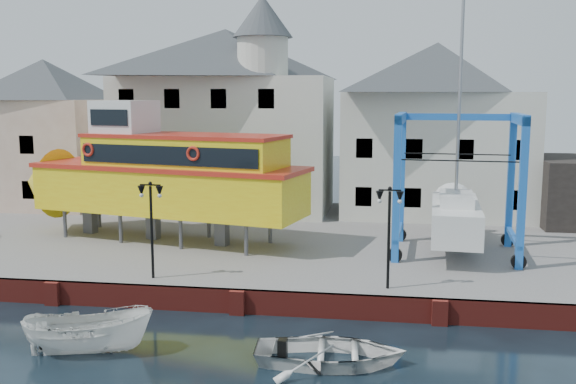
# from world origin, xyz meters

# --- Properties ---
(ground) EXTENTS (140.00, 140.00, 0.00)m
(ground) POSITION_xyz_m (0.00, 0.00, 0.00)
(ground) COLOR black
(ground) RESTS_ON ground
(hardstanding) EXTENTS (44.00, 22.00, 1.00)m
(hardstanding) POSITION_xyz_m (0.00, 11.00, 0.50)
(hardstanding) COLOR #64615F
(hardstanding) RESTS_ON ground
(quay_wall) EXTENTS (44.00, 0.47, 1.00)m
(quay_wall) POSITION_xyz_m (-0.00, 0.10, 0.50)
(quay_wall) COLOR maroon
(quay_wall) RESTS_ON ground
(building_pink) EXTENTS (8.00, 7.00, 10.30)m
(building_pink) POSITION_xyz_m (-18.00, 18.00, 6.15)
(building_pink) COLOR tan
(building_pink) RESTS_ON hardstanding
(building_white_main) EXTENTS (14.00, 8.30, 14.00)m
(building_white_main) POSITION_xyz_m (-4.87, 18.39, 7.34)
(building_white_main) COLOR silver
(building_white_main) RESTS_ON hardstanding
(building_white_right) EXTENTS (12.00, 8.00, 11.20)m
(building_white_right) POSITION_xyz_m (9.00, 19.00, 6.60)
(building_white_right) COLOR silver
(building_white_right) RESTS_ON hardstanding
(lamp_post_left) EXTENTS (1.12, 0.32, 4.20)m
(lamp_post_left) POSITION_xyz_m (-4.00, 1.20, 4.17)
(lamp_post_left) COLOR black
(lamp_post_left) RESTS_ON hardstanding
(lamp_post_right) EXTENTS (1.12, 0.32, 4.20)m
(lamp_post_right) POSITION_xyz_m (6.00, 1.20, 4.17)
(lamp_post_right) COLOR black
(lamp_post_right) RESTS_ON hardstanding
(tour_boat) EXTENTS (17.77, 7.93, 7.53)m
(tour_boat) POSITION_xyz_m (-6.67, 8.52, 4.55)
(tour_boat) COLOR #59595E
(tour_boat) RESTS_ON hardstanding
(travel_lift) EXTENTS (6.56, 8.97, 13.34)m
(travel_lift) POSITION_xyz_m (9.33, 8.35, 3.23)
(travel_lift) COLOR blue
(travel_lift) RESTS_ON hardstanding
(motorboat_a) EXTENTS (4.69, 2.74, 1.70)m
(motorboat_a) POSITION_xyz_m (-4.15, -4.67, 0.00)
(motorboat_a) COLOR silver
(motorboat_a) RESTS_ON ground
(motorboat_b) EXTENTS (5.22, 3.90, 1.03)m
(motorboat_b) POSITION_xyz_m (4.14, -4.30, 0.00)
(motorboat_b) COLOR silver
(motorboat_b) RESTS_ON ground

